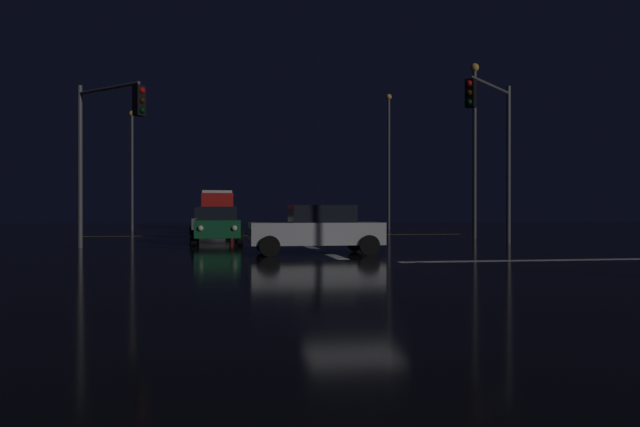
{
  "coord_description": "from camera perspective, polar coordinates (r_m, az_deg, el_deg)",
  "views": [
    {
      "loc": [
        -3.65,
        -16.61,
        1.37
      ],
      "look_at": [
        1.1,
        11.85,
        1.28
      ],
      "focal_mm": 35.78,
      "sensor_mm": 36.0,
      "label": 1
    }
  ],
  "objects": [
    {
      "name": "traffic_signal_nw",
      "position": [
        24.68,
        -18.74,
        6.76
      ],
      "size": [
        2.76,
        2.76,
        6.13
      ],
      "color": "#4C4C51",
      "rests_on": "ground"
    },
    {
      "name": "traffic_signal_ne",
      "position": [
        26.68,
        15.3,
        7.1
      ],
      "size": [
        3.23,
        3.23,
        6.67
      ],
      "color": "#4C4C51",
      "rests_on": "ground"
    },
    {
      "name": "streetlamp_right_far",
      "position": [
        48.44,
        6.17,
        5.45
      ],
      "size": [
        0.44,
        0.44,
        10.22
      ],
      "color": "#424247",
      "rests_on": "ground"
    },
    {
      "name": "streetlamp_right_near",
      "position": [
        33.32,
        13.65,
        6.64
      ],
      "size": [
        0.44,
        0.44,
        8.86
      ],
      "color": "#424247",
      "rests_on": "ground"
    },
    {
      "name": "sedan_white",
      "position": [
        40.03,
        -9.57,
        -0.63
      ],
      "size": [
        2.02,
        4.33,
        1.57
      ],
      "color": "silver",
      "rests_on": "ground"
    },
    {
      "name": "streetlamp_left_far",
      "position": [
        46.94,
        -16.47,
        4.52
      ],
      "size": [
        0.44,
        0.44,
        8.47
      ],
      "color": "#424247",
      "rests_on": "ground"
    },
    {
      "name": "box_truck",
      "position": [
        53.47,
        -9.19,
        0.55
      ],
      "size": [
        2.68,
        8.28,
        3.08
      ],
      "color": "red",
      "rests_on": "ground"
    },
    {
      "name": "sedan_blue",
      "position": [
        45.85,
        -9.35,
        -0.52
      ],
      "size": [
        2.02,
        4.33,
        1.57
      ],
      "color": "navy",
      "rests_on": "ground"
    },
    {
      "name": "ground",
      "position": [
        17.06,
        2.93,
        -4.59
      ],
      "size": [
        120.0,
        120.0,
        0.1
      ],
      "primitive_type": "cube",
      "color": "black"
    },
    {
      "name": "crosswalk_bar_east",
      "position": [
        20.53,
        26.38,
        -3.66
      ],
      "size": [
        14.13,
        0.4,
        0.01
      ],
      "color": "white",
      "rests_on": "ground"
    },
    {
      "name": "sedan_green",
      "position": [
        27.22,
        -9.18,
        -1.01
      ],
      "size": [
        2.02,
        4.33,
        1.57
      ],
      "color": "#14512D",
      "rests_on": "ground"
    },
    {
      "name": "sedan_gray",
      "position": [
        33.49,
        -9.76,
        -0.79
      ],
      "size": [
        2.02,
        4.33,
        1.57
      ],
      "color": "slate",
      "rests_on": "ground"
    },
    {
      "name": "stop_line_north",
      "position": [
        25.16,
        -1.11,
        -2.93
      ],
      "size": [
        0.35,
        14.13,
        0.01
      ],
      "color": "white",
      "rests_on": "ground"
    },
    {
      "name": "centre_line_ns",
      "position": [
        36.66,
        -3.75,
        -1.95
      ],
      "size": [
        22.0,
        0.15,
        0.01
      ],
      "color": "yellow",
      "rests_on": "ground"
    },
    {
      "name": "sedan_silver_crossing",
      "position": [
        20.41,
        -0.29,
        -1.41
      ],
      "size": [
        4.33,
        2.02,
        1.57
      ],
      "color": "#B7B7BC",
      "rests_on": "ground"
    }
  ]
}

